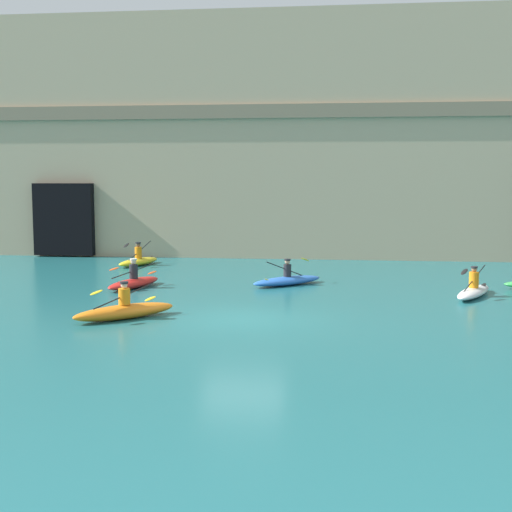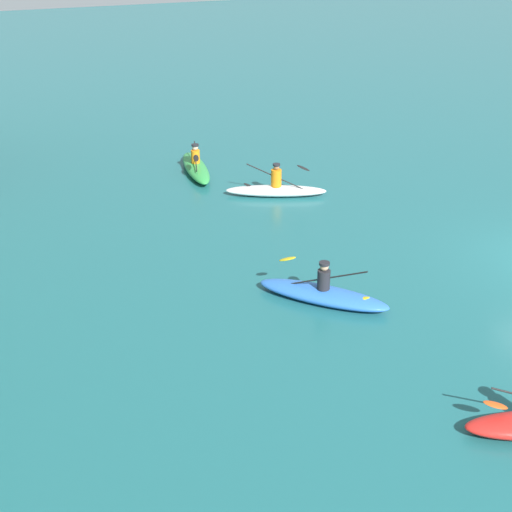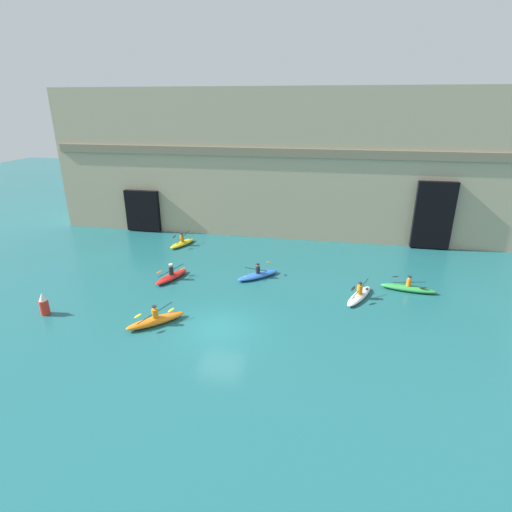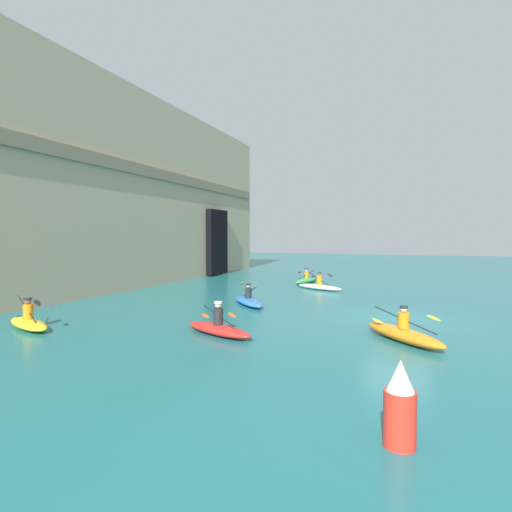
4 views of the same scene
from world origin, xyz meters
The scene contains 9 objects.
ground_plane centered at (0.00, 0.00, 0.00)m, with size 120.00×120.00×0.00m, color #1E6066.
cliff_bluff centered at (0.88, 18.25, 6.24)m, with size 40.84×6.05×12.53m.
kayak_green centered at (10.67, 6.59, 0.22)m, with size 3.48×1.22×1.04m.
kayak_yellow centered at (-6.71, 12.15, 0.22)m, with size 1.73×2.94×1.15m.
kayak_red centered at (-4.95, 5.45, 0.23)m, with size 1.75×3.03×1.12m.
kayak_blue centered at (0.81, 6.83, 0.20)m, with size 2.93×2.77×1.04m.
kayak_orange centered at (-3.52, -0.32, 0.25)m, with size 2.86×2.80×1.12m.
kayak_white centered at (7.54, 4.94, 0.21)m, with size 2.00×3.26×1.09m.
marker_buoy centered at (-10.19, -0.48, 0.64)m, with size 0.50×0.50×1.37m.
Camera 4 is at (-16.69, -0.71, 3.28)m, focal length 28.00 mm.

